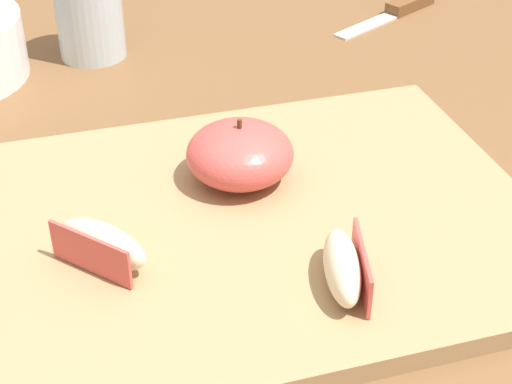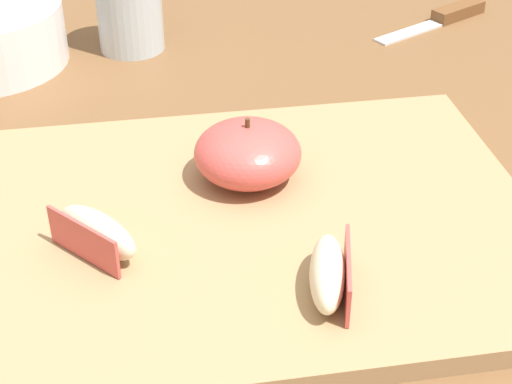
% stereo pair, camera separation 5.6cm
% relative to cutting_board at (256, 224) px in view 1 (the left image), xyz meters
% --- Properties ---
extents(dining_table, '(1.14, 0.96, 0.74)m').
position_rel_cutting_board_xyz_m(dining_table, '(0.05, 0.07, -0.11)').
color(dining_table, brown).
rests_on(dining_table, ground_plane).
extents(cutting_board, '(0.40, 0.31, 0.02)m').
position_rel_cutting_board_xyz_m(cutting_board, '(0.00, 0.00, 0.00)').
color(cutting_board, '#A37F56').
rests_on(cutting_board, dining_table).
extents(apple_half_skin_up, '(0.08, 0.08, 0.05)m').
position_rel_cutting_board_xyz_m(apple_half_skin_up, '(0.00, 0.05, 0.03)').
color(apple_half_skin_up, '#D14C47').
rests_on(apple_half_skin_up, cutting_board).
extents(apple_wedge_near_knife, '(0.06, 0.07, 0.03)m').
position_rel_cutting_board_xyz_m(apple_wedge_near_knife, '(-0.11, -0.02, 0.02)').
color(apple_wedge_near_knife, beige).
rests_on(apple_wedge_near_knife, cutting_board).
extents(apple_wedge_left, '(0.04, 0.07, 0.03)m').
position_rel_cutting_board_xyz_m(apple_wedge_left, '(0.03, -0.09, 0.02)').
color(apple_wedge_left, beige).
rests_on(apple_wedge_left, cutting_board).
extents(paring_knife, '(0.15, 0.09, 0.01)m').
position_rel_cutting_board_xyz_m(paring_knife, '(0.29, 0.36, -0.00)').
color(paring_knife, silver).
rests_on(paring_knife, dining_table).
extents(drinking_glass_water, '(0.07, 0.07, 0.10)m').
position_rel_cutting_board_xyz_m(drinking_glass_water, '(-0.08, 0.34, 0.04)').
color(drinking_glass_water, silver).
rests_on(drinking_glass_water, dining_table).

